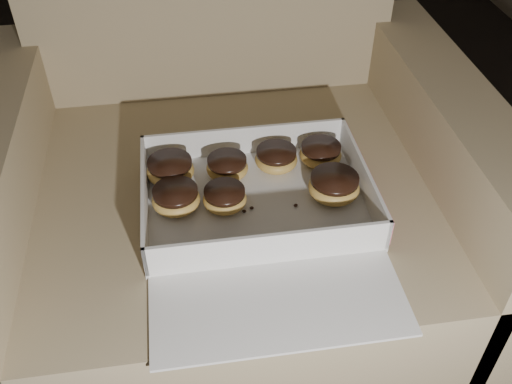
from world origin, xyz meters
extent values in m
cube|color=#978760|center=(0.57, 0.18, 0.22)|extent=(0.75, 0.75, 0.44)
cube|color=#978760|center=(0.17, 0.18, 0.29)|extent=(0.13, 0.75, 0.58)
cube|color=#978760|center=(0.98, 0.18, 0.29)|extent=(0.13, 0.75, 0.58)
cube|color=silver|center=(0.61, 0.09, 0.44)|extent=(0.38, 0.29, 0.01)
cube|color=silver|center=(0.61, 0.23, 0.47)|extent=(0.38, 0.01, 0.06)
cube|color=silver|center=(0.61, -0.05, 0.47)|extent=(0.38, 0.01, 0.06)
cube|color=silver|center=(0.42, 0.09, 0.47)|extent=(0.01, 0.29, 0.06)
cube|color=silver|center=(0.79, 0.09, 0.47)|extent=(0.01, 0.29, 0.06)
cube|color=#E15A76|center=(0.80, 0.09, 0.47)|extent=(0.00, 0.28, 0.05)
cube|color=silver|center=(0.61, -0.13, 0.44)|extent=(0.37, 0.16, 0.01)
ellipsoid|color=gold|center=(0.74, 0.18, 0.47)|extent=(0.08, 0.08, 0.04)
cylinder|color=black|center=(0.74, 0.18, 0.48)|extent=(0.07, 0.07, 0.01)
ellipsoid|color=gold|center=(0.74, 0.08, 0.47)|extent=(0.09, 0.09, 0.04)
cylinder|color=black|center=(0.74, 0.08, 0.49)|extent=(0.08, 0.08, 0.01)
ellipsoid|color=gold|center=(0.47, 0.17, 0.47)|extent=(0.08, 0.08, 0.04)
cylinder|color=black|center=(0.47, 0.17, 0.48)|extent=(0.08, 0.08, 0.01)
ellipsoid|color=gold|center=(0.55, 0.09, 0.46)|extent=(0.07, 0.07, 0.04)
cylinder|color=black|center=(0.55, 0.09, 0.48)|extent=(0.07, 0.07, 0.01)
ellipsoid|color=gold|center=(0.57, 0.17, 0.46)|extent=(0.08, 0.08, 0.04)
cylinder|color=black|center=(0.57, 0.17, 0.48)|extent=(0.07, 0.07, 0.01)
ellipsoid|color=gold|center=(0.66, 0.18, 0.47)|extent=(0.08, 0.08, 0.04)
cylinder|color=black|center=(0.66, 0.18, 0.48)|extent=(0.07, 0.07, 0.01)
ellipsoid|color=gold|center=(0.47, 0.09, 0.47)|extent=(0.08, 0.08, 0.04)
cylinder|color=black|center=(0.47, 0.09, 0.48)|extent=(0.08, 0.08, 0.01)
ellipsoid|color=black|center=(0.60, 0.07, 0.45)|extent=(0.01, 0.01, 0.00)
ellipsoid|color=black|center=(0.47, -0.02, 0.45)|extent=(0.01, 0.01, 0.00)
ellipsoid|color=black|center=(0.47, 0.07, 0.45)|extent=(0.01, 0.01, 0.00)
ellipsoid|color=black|center=(0.58, 0.07, 0.45)|extent=(0.01, 0.01, 0.00)
ellipsoid|color=black|center=(0.67, 0.07, 0.45)|extent=(0.01, 0.01, 0.00)
camera|label=1|loc=(0.50, -0.63, 1.11)|focal=40.00mm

